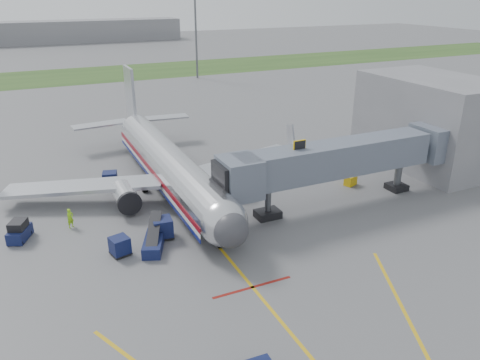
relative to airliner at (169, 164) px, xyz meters
name	(u,v)px	position (x,y,z in m)	size (l,w,h in m)	color
ground	(229,259)	(0.00, -15.25, -2.65)	(400.00, 400.00, 0.00)	#565659
grass_strip	(77,76)	(0.00, 74.75, -2.64)	(300.00, 25.00, 0.01)	#2D4C1E
apron_markings	(276,316)	(0.00, -22.65, -2.64)	(21.52, 50.00, 0.01)	gold
airliner	(169,164)	(0.00, 0.00, 0.00)	(32.10, 35.67, 10.25)	silver
jet_bridge	(334,160)	(12.86, -10.25, 1.82)	(25.30, 4.00, 6.90)	slate
terminal	(431,121)	(30.00, -5.25, 2.35)	(10.00, 16.00, 10.00)	slate
light_mast_right	(196,29)	(25.00, 59.75, 8.13)	(2.00, 0.44, 20.40)	#595B60
distant_terminal	(19,33)	(-10.00, 154.75, 1.35)	(120.00, 14.00, 8.00)	slate
baggage_tug	(19,231)	(-14.37, -5.16, -1.90)	(2.14, 2.72, 1.69)	#0E133D
baggage_cart_a	(120,246)	(-7.39, -11.05, -1.89)	(1.67, 1.67, 1.49)	#0E133D
baggage_cart_b	(163,228)	(-3.63, -9.83, -1.76)	(1.76, 1.76, 1.74)	#0E133D
baggage_cart_c	(110,179)	(-5.49, 3.04, -1.84)	(1.79, 1.79, 1.59)	#0E133D
belt_loader	(154,242)	(-4.77, -11.21, -2.11)	(2.75, 4.49, 2.14)	#0E133D
ground_power_cart	(350,180)	(17.46, -7.25, -2.14)	(1.51, 1.26, 1.03)	#EAB70D
ramp_worker	(70,218)	(-10.31, -4.73, -1.77)	(0.64, 0.42, 1.76)	#8DD419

